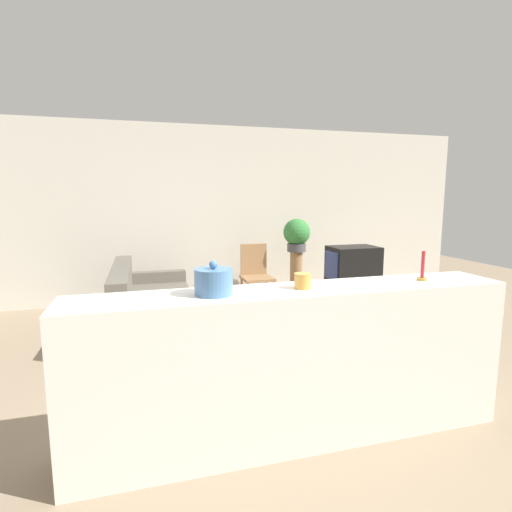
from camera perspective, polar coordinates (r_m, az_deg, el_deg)
The scene contains 12 objects.
ground_plane at distance 3.42m, azimuth 2.21°, elevation -19.73°, with size 14.00×14.00×0.00m, color gray.
wall_back at distance 6.37m, azimuth -7.43°, elevation 6.05°, with size 9.00×0.06×2.70m.
couch at distance 4.90m, azimuth -14.84°, elevation -7.51°, with size 0.91×1.84×0.82m.
tv_stand at distance 5.63m, azimuth 13.54°, elevation -5.95°, with size 0.92×0.47×0.47m.
television at distance 5.53m, azimuth 13.65°, elevation -1.17°, with size 0.65×0.45×0.48m.
wooden_chair at distance 5.89m, azimuth -0.02°, elevation -2.36°, with size 0.44×0.44×0.92m.
plant_stand at distance 6.15m, azimuth 5.74°, elevation -2.99°, with size 0.19×0.19×0.79m.
potted_plant at distance 6.05m, azimuth 5.83°, elevation 3.14°, with size 0.41×0.41×0.50m.
foreground_counter at distance 2.74m, azimuth 5.86°, elevation -15.22°, with size 2.90×0.44×1.03m.
decorative_bowl at distance 2.42m, azimuth -6.07°, elevation -3.63°, with size 0.23×0.23×0.21m.
candle_jar at distance 2.58m, azimuth 6.68°, elevation -3.56°, with size 0.11×0.11×0.10m.
candlestick at distance 3.04m, azimuth 22.68°, elevation -2.03°, with size 0.07×0.07×0.21m.
Camera 1 is at (-0.95, -2.86, 1.62)m, focal length 28.00 mm.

